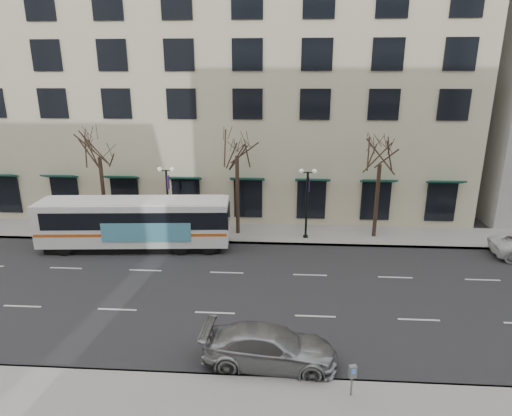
# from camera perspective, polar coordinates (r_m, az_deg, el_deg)

# --- Properties ---
(ground) EXTENTS (160.00, 160.00, 0.00)m
(ground) POSITION_cam_1_polar(r_m,az_deg,el_deg) (24.08, -4.64, -10.96)
(ground) COLOR black
(ground) RESTS_ON ground
(sidewalk_far) EXTENTS (80.00, 4.00, 0.15)m
(sidewalk_far) POSITION_cam_1_polar(r_m,az_deg,el_deg) (32.09, 6.54, -3.51)
(sidewalk_far) COLOR gray
(sidewalk_far) RESTS_ON ground
(building_hotel) EXTENTS (40.00, 20.00, 24.00)m
(building_hotel) POSITION_cam_1_polar(r_m,az_deg,el_deg) (42.35, -3.65, 18.00)
(building_hotel) COLOR beige
(building_hotel) RESTS_ON ground
(tree_far_left) EXTENTS (3.60, 3.60, 8.34)m
(tree_far_left) POSITION_cam_1_polar(r_m,az_deg,el_deg) (32.96, -20.32, 8.01)
(tree_far_left) COLOR black
(tree_far_left) RESTS_ON ground
(tree_far_mid) EXTENTS (3.60, 3.60, 8.55)m
(tree_far_mid) POSITION_cam_1_polar(r_m,az_deg,el_deg) (30.32, -2.59, 8.73)
(tree_far_mid) COLOR black
(tree_far_mid) RESTS_ON ground
(tree_far_right) EXTENTS (3.60, 3.60, 8.06)m
(tree_far_right) POSITION_cam_1_polar(r_m,az_deg,el_deg) (30.95, 16.32, 7.33)
(tree_far_right) COLOR black
(tree_far_right) RESTS_ON ground
(lamp_post_left) EXTENTS (1.22, 0.45, 5.21)m
(lamp_post_left) POSITION_cam_1_polar(r_m,az_deg,el_deg) (31.49, -11.68, 1.33)
(lamp_post_left) COLOR black
(lamp_post_left) RESTS_ON ground
(lamp_post_right) EXTENTS (1.22, 0.45, 5.21)m
(lamp_post_right) POSITION_cam_1_polar(r_m,az_deg,el_deg) (30.44, 6.81, 1.03)
(lamp_post_right) COLOR black
(lamp_post_right) RESTS_ON ground
(city_bus) EXTENTS (12.92, 3.76, 3.45)m
(city_bus) POSITION_cam_1_polar(r_m,az_deg,el_deg) (30.09, -15.67, -1.81)
(city_bus) COLOR white
(city_bus) RESTS_ON ground
(silver_car) EXTENTS (5.62, 2.57, 1.59)m
(silver_car) POSITION_cam_1_polar(r_m,az_deg,el_deg) (18.26, 1.83, -18.04)
(silver_car) COLOR #95979C
(silver_car) RESTS_ON ground
(pay_station) EXTENTS (0.31, 0.24, 1.26)m
(pay_station) POSITION_cam_1_polar(r_m,az_deg,el_deg) (16.86, 12.72, -20.79)
(pay_station) COLOR gray
(pay_station) RESTS_ON sidewalk_near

